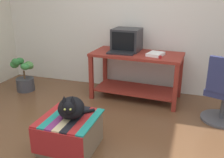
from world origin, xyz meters
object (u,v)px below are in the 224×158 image
potted_plant (24,76)px  office_chair (224,94)px  tv_monitor (127,40)px  book (156,54)px  ottoman_with_blanket (70,133)px  desk (136,68)px  keyboard (120,53)px  cat (71,108)px  stapler (159,57)px

potted_plant → office_chair: office_chair is taller
tv_monitor → book: (0.48, -0.18, -0.15)m
ottoman_with_blanket → office_chair: office_chair is taller
book → office_chair: (0.94, -0.36, -0.36)m
desk → ottoman_with_blanket: (-0.36, -1.55, -0.31)m
keyboard → book: size_ratio=1.57×
ottoman_with_blanket → cat: cat is taller
book → potted_plant: bearing=-159.5°
tv_monitor → keyboard: size_ratio=1.09×
book → cat: size_ratio=0.63×
desk → ottoman_with_blanket: desk is taller
desk → cat: bearing=-98.9°
keyboard → office_chair: size_ratio=0.45×
potted_plant → stapler: 2.28m
desk → stapler: 0.47m
keyboard → cat: (-0.11, -1.43, -0.25)m
stapler → desk: bearing=121.4°
desk → tv_monitor: size_ratio=3.19×
potted_plant → tv_monitor: bearing=13.5°
tv_monitor → stapler: 0.64m
tv_monitor → ottoman_with_blanket: 1.82m
desk → book: bearing=-9.2°
keyboard → ottoman_with_blanket: bearing=-98.7°
office_chair → tv_monitor: bearing=-1.8°
keyboard → potted_plant: size_ratio=0.68×
tv_monitor → office_chair: (1.42, -0.54, -0.51)m
ottoman_with_blanket → stapler: (0.72, 1.37, 0.56)m
desk → tv_monitor: tv_monitor is taller
ottoman_with_blanket → cat: bearing=-14.2°
tv_monitor → cat: 1.73m
cat → office_chair: bearing=18.9°
cat → book: bearing=50.3°
desk → book: (0.29, -0.06, 0.25)m
cat → stapler: 1.56m
desk → ottoman_with_blanket: bearing=-100.2°
tv_monitor → stapler: size_ratio=3.98×
cat → potted_plant: cat is taller
keyboard → book: bearing=4.7°
keyboard → stapler: size_ratio=3.64×
book → office_chair: bearing=-6.7°
book → ottoman_with_blanket: (-0.66, -1.49, -0.56)m
potted_plant → desk: bearing=8.8°
tv_monitor → book: size_ratio=1.72×
desk → stapler: stapler is taller
tv_monitor → book: tv_monitor is taller
tv_monitor → ottoman_with_blanket: (-0.17, -1.67, -0.71)m
tv_monitor → keyboard: bearing=-93.9°
potted_plant → book: bearing=6.0°
office_chair → stapler: (-0.87, 0.24, 0.36)m
keyboard → cat: size_ratio=0.99×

